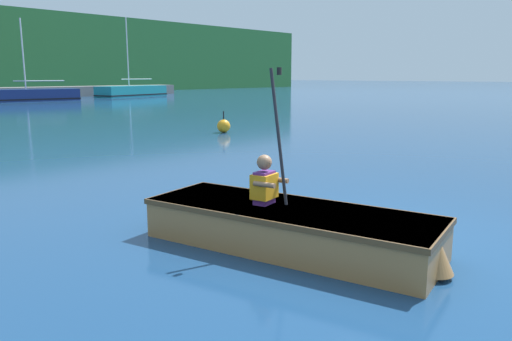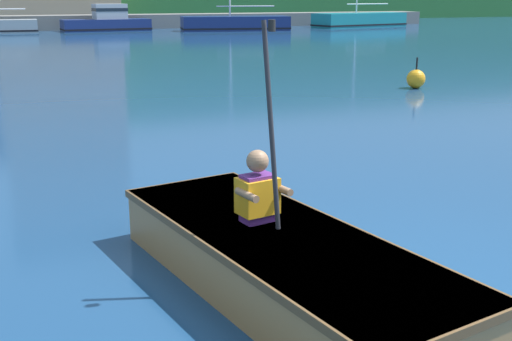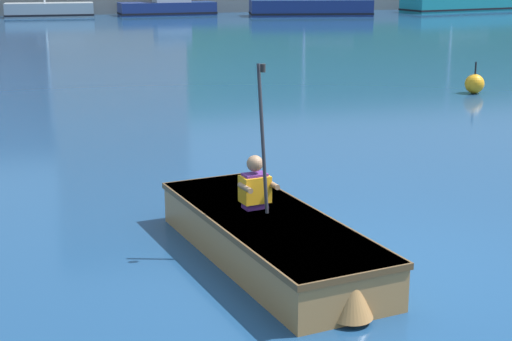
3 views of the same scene
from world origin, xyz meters
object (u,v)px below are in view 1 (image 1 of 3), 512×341
channel_buoy (224,126)px  moored_boat_dock_center_near (31,95)px  moored_boat_dock_center_far (132,91)px  rowboat_foreground (293,226)px  person_paddler (265,181)px

channel_buoy → moored_boat_dock_center_near: bearing=79.6°
moored_boat_dock_center_far → channel_buoy: size_ratio=10.14×
moored_boat_dock_center_far → channel_buoy: (-14.37, -26.99, -0.23)m
moored_boat_dock_center_near → channel_buoy: size_ratio=9.56×
moored_boat_dock_center_far → rowboat_foreground: bearing=-121.2°
rowboat_foreground → channel_buoy: size_ratio=4.80×
rowboat_foreground → person_paddler: bearing=100.7°
moored_boat_dock_center_far → channel_buoy: moored_boat_dock_center_far is taller
moored_boat_dock_center_near → person_paddler: moored_boat_dock_center_near is taller
rowboat_foreground → channel_buoy: channel_buoy is taller
moored_boat_dock_center_far → rowboat_foreground: size_ratio=2.11×
moored_boat_dock_center_near → channel_buoy: bearing=-100.4°
moored_boat_dock_center_far → person_paddler: bearing=-121.6°
person_paddler → moored_boat_dock_center_far: bearing=58.4°
person_paddler → moored_boat_dock_center_near: bearing=70.5°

